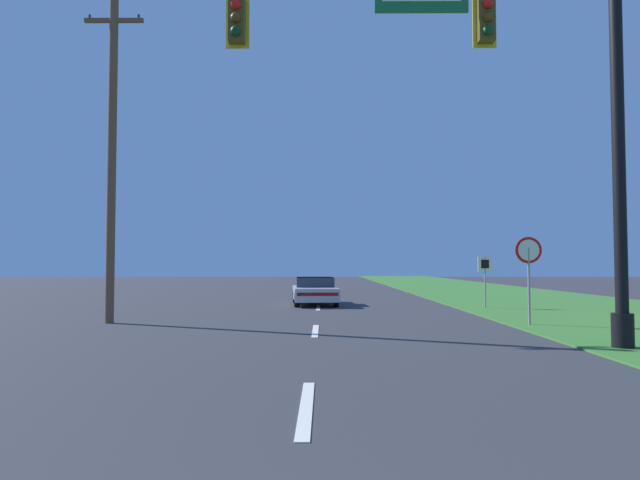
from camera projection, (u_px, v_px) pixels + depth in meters
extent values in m
cube|color=#38752D|center=(513.00, 296.00, 30.89)|extent=(10.00, 110.00, 0.04)
cube|color=silver|center=(306.00, 407.00, 6.98)|extent=(0.16, 2.80, 0.01)
cube|color=silver|center=(315.00, 331.00, 14.97)|extent=(0.16, 2.80, 0.01)
cube|color=silver|center=(318.00, 308.00, 22.96)|extent=(0.16, 2.80, 0.01)
cube|color=silver|center=(320.00, 297.00, 30.95)|extent=(0.16, 2.80, 0.01)
cube|color=silver|center=(320.00, 290.00, 38.94)|extent=(0.16, 2.80, 0.01)
cylinder|color=black|center=(623.00, 330.00, 11.77)|extent=(0.44, 0.44, 0.70)
cylinder|color=black|center=(618.00, 148.00, 11.93)|extent=(0.26, 0.26, 8.32)
cube|color=#196B33|center=(421.00, 0.00, 12.09)|extent=(1.99, 0.06, 0.55)
cube|color=yellow|center=(238.00, 23.00, 12.23)|extent=(0.50, 0.03, 1.11)
cube|color=#4C4214|center=(237.00, 20.00, 12.10)|extent=(0.34, 0.24, 0.95)
sphere|color=red|center=(236.00, 4.00, 11.97)|extent=(0.22, 0.22, 0.22)
sphere|color=#51380F|center=(236.00, 18.00, 11.96)|extent=(0.22, 0.22, 0.22)
sphere|color=#0F3D19|center=(236.00, 31.00, 11.95)|extent=(0.22, 0.22, 0.22)
cube|color=yellow|center=(484.00, 22.00, 12.20)|extent=(0.50, 0.03, 1.11)
cube|color=#4C4214|center=(486.00, 20.00, 12.06)|extent=(0.34, 0.24, 0.95)
sphere|color=red|center=(488.00, 4.00, 11.94)|extent=(0.22, 0.22, 0.22)
sphere|color=#51380F|center=(488.00, 17.00, 11.93)|extent=(0.22, 0.22, 0.22)
sphere|color=#0F3D19|center=(488.00, 30.00, 11.91)|extent=(0.22, 0.22, 0.22)
cylinder|color=black|center=(330.00, 295.00, 26.36)|extent=(0.22, 0.64, 0.64)
cylinder|color=black|center=(295.00, 296.00, 26.25)|extent=(0.22, 0.64, 0.64)
cylinder|color=black|center=(336.00, 299.00, 23.49)|extent=(0.22, 0.64, 0.64)
cylinder|color=black|center=(297.00, 299.00, 23.39)|extent=(0.22, 0.64, 0.64)
cube|color=#B7B7BC|center=(315.00, 293.00, 24.88)|extent=(2.13, 4.40, 0.55)
cube|color=#283342|center=(314.00, 282.00, 25.01)|extent=(1.73, 1.91, 0.42)
cube|color=#B7B7BC|center=(314.00, 278.00, 25.02)|extent=(1.69, 1.87, 0.06)
cube|color=#B71414|center=(318.00, 294.00, 22.78)|extent=(1.67, 0.18, 0.14)
cylinder|color=gray|center=(529.00, 286.00, 16.32)|extent=(0.07, 0.07, 2.20)
cylinder|color=red|center=(528.00, 250.00, 16.36)|extent=(0.76, 0.04, 0.76)
cylinder|color=white|center=(529.00, 250.00, 16.34)|extent=(0.61, 0.01, 0.61)
cylinder|color=gray|center=(485.00, 282.00, 22.58)|extent=(0.06, 0.06, 2.00)
cube|color=white|center=(485.00, 264.00, 22.61)|extent=(0.55, 0.04, 0.60)
cube|color=black|center=(485.00, 264.00, 22.59)|extent=(0.31, 0.01, 0.34)
cylinder|color=brown|center=(112.00, 155.00, 17.23)|extent=(0.26, 0.26, 10.11)
cube|color=brown|center=(114.00, 20.00, 17.41)|extent=(1.80, 0.12, 0.12)
cylinder|color=#333338|center=(90.00, 17.00, 17.42)|extent=(0.08, 0.08, 0.12)
cylinder|color=#333338|center=(139.00, 17.00, 17.41)|extent=(0.08, 0.08, 0.12)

